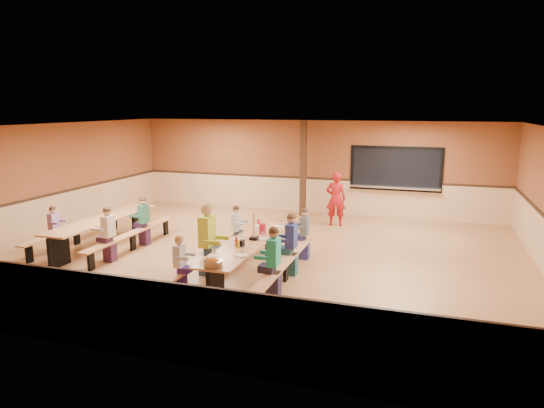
% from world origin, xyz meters
% --- Properties ---
extents(ground, '(12.00, 12.00, 0.00)m').
position_xyz_m(ground, '(0.00, 0.00, 0.00)').
color(ground, brown).
rests_on(ground, ground).
extents(room_envelope, '(12.04, 10.04, 3.02)m').
position_xyz_m(room_envelope, '(0.00, 0.00, 0.69)').
color(room_envelope, brown).
rests_on(room_envelope, ground).
extents(kitchen_pass_through, '(2.78, 0.28, 1.38)m').
position_xyz_m(kitchen_pass_through, '(2.60, 4.96, 1.49)').
color(kitchen_pass_through, black).
rests_on(kitchen_pass_through, ground).
extents(structural_post, '(0.18, 0.18, 3.00)m').
position_xyz_m(structural_post, '(-0.20, 4.40, 1.50)').
color(structural_post, '#321D10').
rests_on(structural_post, ground).
extents(cafeteria_table_main, '(1.91, 3.70, 0.74)m').
position_xyz_m(cafeteria_table_main, '(0.14, -1.48, 0.53)').
color(cafeteria_table_main, '#C07C4C').
rests_on(cafeteria_table_main, ground).
extents(cafeteria_table_second, '(1.91, 3.70, 0.74)m').
position_xyz_m(cafeteria_table_second, '(-3.99, -0.59, 0.53)').
color(cafeteria_table_second, '#C07C4C').
rests_on(cafeteria_table_second, ground).
extents(seated_child_white_left, '(0.33, 0.27, 1.12)m').
position_xyz_m(seated_child_white_left, '(-0.68, -2.78, 0.56)').
color(seated_child_white_left, silver).
rests_on(seated_child_white_left, ground).
extents(seated_adult_yellow, '(0.51, 0.41, 1.49)m').
position_xyz_m(seated_adult_yellow, '(-0.68, -1.60, 0.75)').
color(seated_adult_yellow, '#C3CF2E').
rests_on(seated_adult_yellow, ground).
extents(seated_child_grey_left, '(0.34, 0.27, 1.14)m').
position_xyz_m(seated_child_grey_left, '(-0.68, -0.04, 0.57)').
color(seated_child_grey_left, silver).
rests_on(seated_child_grey_left, ground).
extents(seated_child_teal_right, '(0.41, 0.33, 1.29)m').
position_xyz_m(seated_child_teal_right, '(0.97, -2.27, 0.64)').
color(seated_child_teal_right, teal).
rests_on(seated_child_teal_right, ground).
extents(seated_child_navy_right, '(0.41, 0.33, 1.29)m').
position_xyz_m(seated_child_navy_right, '(0.97, -1.08, 0.64)').
color(seated_child_navy_right, navy).
rests_on(seated_child_navy_right, ground).
extents(seated_child_char_right, '(0.35, 0.29, 1.17)m').
position_xyz_m(seated_child_char_right, '(0.97, 0.04, 0.58)').
color(seated_child_char_right, '#444A4D').
rests_on(seated_child_char_right, ground).
extents(seated_child_purple_sec, '(0.32, 0.27, 1.12)m').
position_xyz_m(seated_child_purple_sec, '(-4.81, -1.33, 0.56)').
color(seated_child_purple_sec, '#95679D').
rests_on(seated_child_purple_sec, ground).
extents(seated_child_green_sec, '(0.37, 0.30, 1.21)m').
position_xyz_m(seated_child_green_sec, '(-3.16, -0.07, 0.60)').
color(seated_child_green_sec, '#2F6B53').
rests_on(seated_child_green_sec, ground).
extents(seated_child_tan_sec, '(0.38, 0.31, 1.24)m').
position_xyz_m(seated_child_tan_sec, '(-3.16, -1.49, 0.62)').
color(seated_child_tan_sec, beige).
rests_on(seated_child_tan_sec, ground).
extents(standing_woman, '(0.62, 0.45, 1.58)m').
position_xyz_m(standing_woman, '(1.05, 3.41, 0.79)').
color(standing_woman, '#A21214').
rests_on(standing_woman, ground).
extents(punch_pitcher, '(0.16, 0.16, 0.22)m').
position_xyz_m(punch_pitcher, '(0.24, -0.78, 0.85)').
color(punch_pitcher, '#B31728').
rests_on(punch_pitcher, cafeteria_table_main).
extents(chip_bowl, '(0.32, 0.32, 0.15)m').
position_xyz_m(chip_bowl, '(0.16, -3.13, 0.81)').
color(chip_bowl, orange).
rests_on(chip_bowl, cafeteria_table_main).
extents(napkin_dispenser, '(0.10, 0.14, 0.13)m').
position_xyz_m(napkin_dispenser, '(0.16, -1.83, 0.80)').
color(napkin_dispenser, black).
rests_on(napkin_dispenser, cafeteria_table_main).
extents(condiment_mustard, '(0.06, 0.06, 0.17)m').
position_xyz_m(condiment_mustard, '(0.13, -1.92, 0.82)').
color(condiment_mustard, yellow).
rests_on(condiment_mustard, cafeteria_table_main).
extents(condiment_ketchup, '(0.06, 0.06, 0.17)m').
position_xyz_m(condiment_ketchup, '(0.05, -1.79, 0.82)').
color(condiment_ketchup, '#B2140F').
rests_on(condiment_ketchup, cafeteria_table_main).
extents(table_paddle, '(0.16, 0.16, 0.56)m').
position_xyz_m(table_paddle, '(0.23, -1.28, 0.88)').
color(table_paddle, black).
rests_on(table_paddle, cafeteria_table_main).
extents(place_settings, '(0.65, 3.30, 0.11)m').
position_xyz_m(place_settings, '(0.14, -1.48, 0.80)').
color(place_settings, beige).
rests_on(place_settings, cafeteria_table_main).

